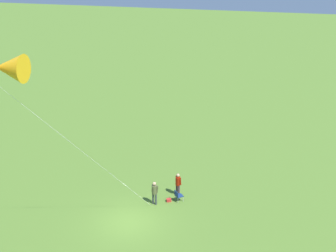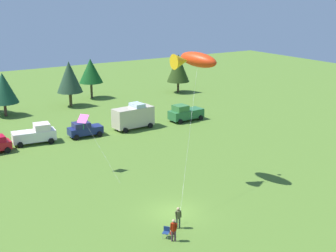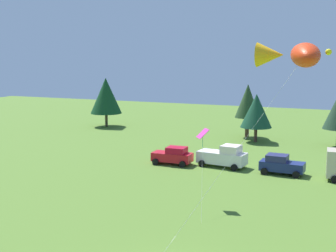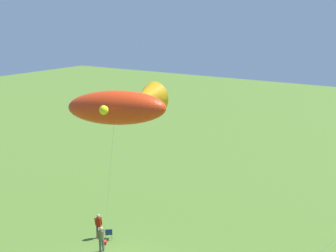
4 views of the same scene
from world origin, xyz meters
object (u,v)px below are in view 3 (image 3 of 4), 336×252
(truck_white_pickup, at_px, (223,156))
(car_navy_hatch, at_px, (281,164))
(kite_diamond_rainbow, at_px, (203,135))
(kite_large_fish, at_px, (296,55))
(car_red_sedan, at_px, (173,156))

(truck_white_pickup, relative_size, car_navy_hatch, 1.22)
(car_navy_hatch, height_order, kite_diamond_rainbow, kite_diamond_rainbow)
(car_navy_hatch, bearing_deg, truck_white_pickup, -3.83)
(truck_white_pickup, bearing_deg, kite_diamond_rainbow, -75.50)
(truck_white_pickup, height_order, kite_large_fish, kite_large_fish)
(car_red_sedan, xyz_separation_m, car_navy_hatch, (11.19, 0.34, 0.00))
(kite_diamond_rainbow, bearing_deg, car_red_sedan, 122.45)
(car_red_sedan, relative_size, car_navy_hatch, 0.99)
(truck_white_pickup, relative_size, kite_large_fish, 0.42)
(car_red_sedan, xyz_separation_m, kite_diamond_rainbow, (6.79, -10.67, 4.41))
(car_red_sedan, xyz_separation_m, truck_white_pickup, (5.20, 1.01, 0.15))
(truck_white_pickup, xyz_separation_m, kite_large_fish, (9.43, -19.26, 10.48))
(kite_large_fish, xyz_separation_m, kite_diamond_rainbow, (-7.84, 7.57, -6.22))
(kite_large_fish, distance_m, kite_diamond_rainbow, 12.56)
(car_red_sedan, relative_size, kite_diamond_rainbow, 0.73)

